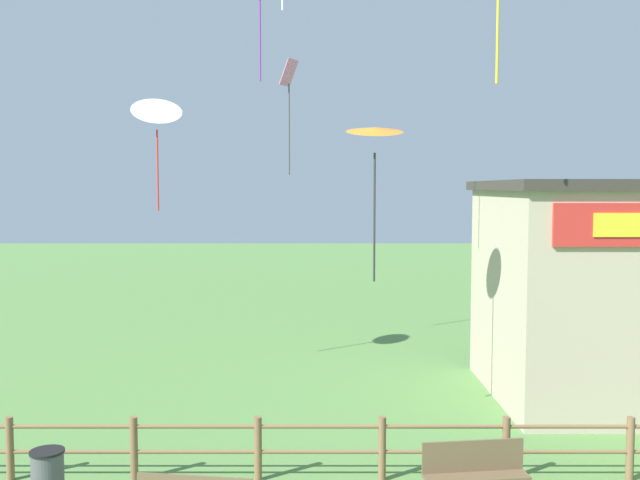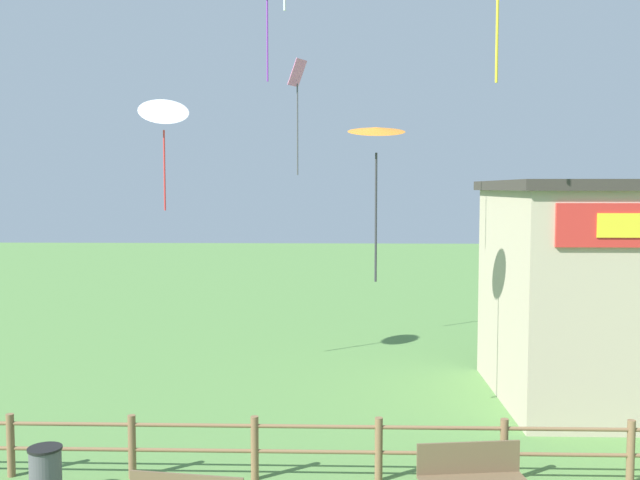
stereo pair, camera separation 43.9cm
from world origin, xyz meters
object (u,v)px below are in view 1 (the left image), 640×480
trash_bin (48,477)px  kite_purple_streamer (260,5)px  kite_orange_delta (375,134)px  kite_white_delta (157,111)px  kite_pink_diamond (289,95)px  park_bench_by_building (475,471)px  seaside_building (627,289)px

trash_bin → kite_purple_streamer: kite_purple_streamer is taller
trash_bin → kite_orange_delta: kite_orange_delta is taller
trash_bin → kite_white_delta: kite_white_delta is taller
kite_pink_diamond → park_bench_by_building: bearing=-73.0°
park_bench_by_building → kite_purple_streamer: (-4.29, 9.66, 9.92)m
park_bench_by_building → kite_orange_delta: (-1.37, 3.94, 5.80)m
trash_bin → kite_orange_delta: 9.06m
seaside_building → kite_orange_delta: size_ratio=1.98×
park_bench_by_building → kite_white_delta: bearing=131.2°
kite_orange_delta → kite_purple_streamer: (-2.91, 5.72, 4.12)m
kite_pink_diamond → trash_bin: bearing=-106.8°
seaside_building → kite_purple_streamer: 12.66m
seaside_building → kite_purple_streamer: size_ratio=2.13×
kite_orange_delta → kite_pink_diamond: size_ratio=0.94×
seaside_building → park_bench_by_building: 8.13m
kite_white_delta → kite_orange_delta: (5.56, -3.99, -0.92)m
kite_white_delta → kite_purple_streamer: 4.50m
park_bench_by_building → kite_orange_delta: bearing=109.2°
park_bench_by_building → kite_white_delta: (-6.93, 7.93, 6.71)m
park_bench_by_building → trash_bin: size_ratio=1.97×
kite_white_delta → kite_purple_streamer: size_ratio=0.99×
park_bench_by_building → seaside_building: bearing=50.1°
park_bench_by_building → kite_pink_diamond: 14.25m
park_bench_by_building → trash_bin: (-7.02, -0.02, -0.09)m
kite_purple_streamer → kite_orange_delta: bearing=-63.0°
seaside_building → kite_white_delta: (-11.96, 1.92, 4.56)m
kite_orange_delta → kite_pink_diamond: bearing=105.9°
trash_bin → kite_white_delta: bearing=89.4°
kite_purple_streamer → park_bench_by_building: bearing=-66.1°
seaside_building → park_bench_by_building: seaside_building is taller
kite_white_delta → park_bench_by_building: bearing=-48.8°
park_bench_by_building → kite_pink_diamond: bearing=107.0°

